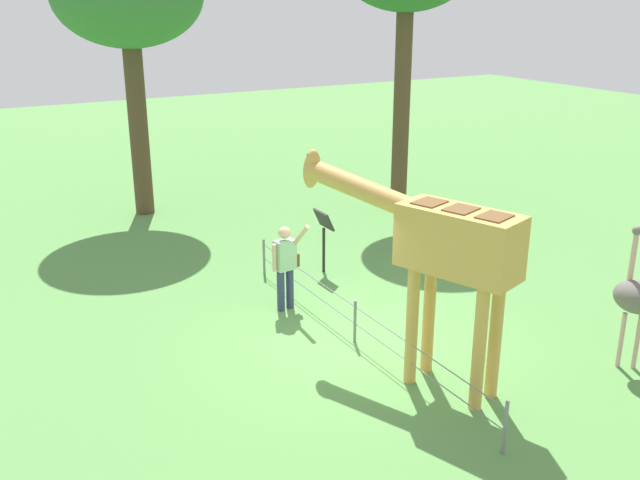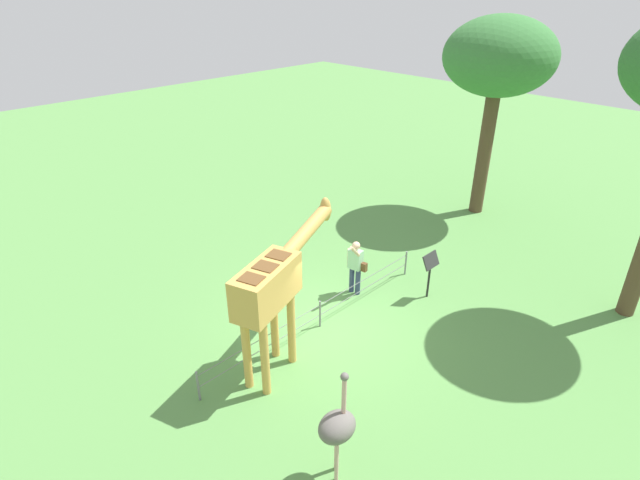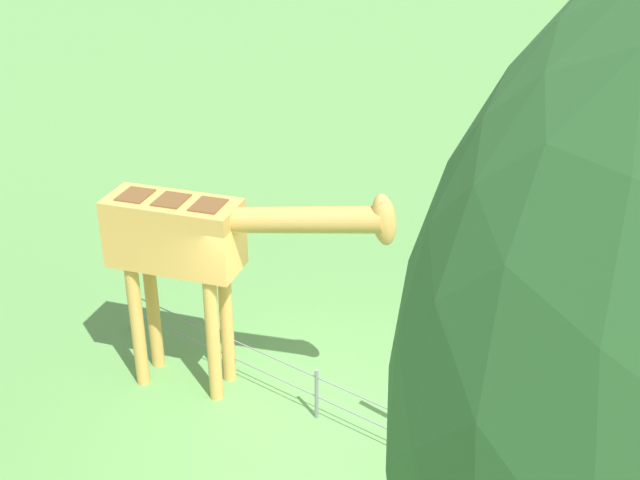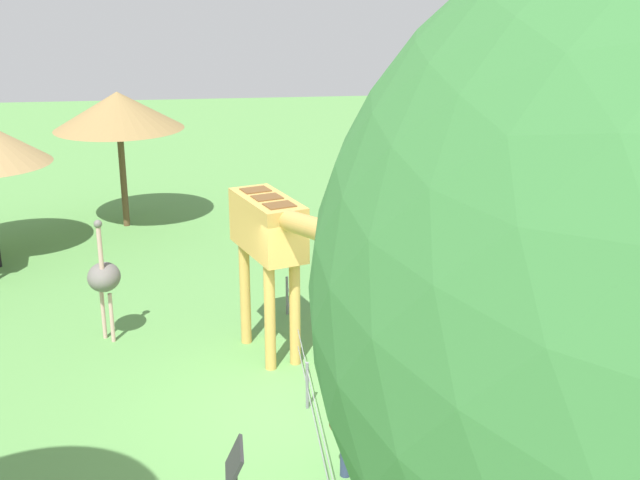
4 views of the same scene
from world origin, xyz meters
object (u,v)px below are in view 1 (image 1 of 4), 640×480
giraffe (439,245)px  ostrich (636,297)px  info_sign (324,228)px  visitor (286,263)px

giraffe → ostrich: size_ratio=1.64×
giraffe → info_sign: giraffe is taller
giraffe → visitor: bearing=12.0°
info_sign → giraffe: bearing=170.2°
giraffe → visitor: (3.36, 0.71, -1.25)m
visitor → ostrich: size_ratio=0.76×
giraffe → info_sign: bearing=-9.8°
ostrich → info_sign: 6.13m
info_sign → visitor: bearing=130.0°
visitor → ostrich: bearing=-141.4°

